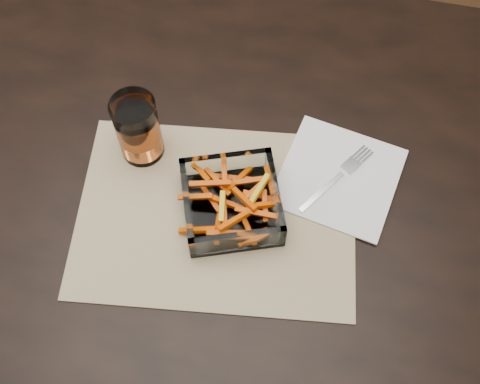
% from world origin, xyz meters
% --- Properties ---
extents(dining_table, '(1.60, 0.90, 0.75)m').
position_xyz_m(dining_table, '(0.00, 0.00, 0.66)').
color(dining_table, black).
rests_on(dining_table, ground).
extents(placemat, '(0.49, 0.39, 0.00)m').
position_xyz_m(placemat, '(0.11, -0.10, 0.75)').
color(placemat, tan).
rests_on(placemat, dining_table).
extents(glass_bowl, '(0.19, 0.19, 0.06)m').
position_xyz_m(glass_bowl, '(0.13, -0.09, 0.78)').
color(glass_bowl, white).
rests_on(glass_bowl, placemat).
extents(tumbler, '(0.07, 0.07, 0.13)m').
position_xyz_m(tumbler, '(-0.05, -0.01, 0.81)').
color(tumbler, white).
rests_on(tumbler, placemat).
extents(napkin, '(0.22, 0.22, 0.00)m').
position_xyz_m(napkin, '(0.29, 0.01, 0.76)').
color(napkin, white).
rests_on(napkin, placemat).
extents(fork, '(0.11, 0.15, 0.00)m').
position_xyz_m(fork, '(0.29, 0.00, 0.76)').
color(fork, silver).
rests_on(fork, napkin).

